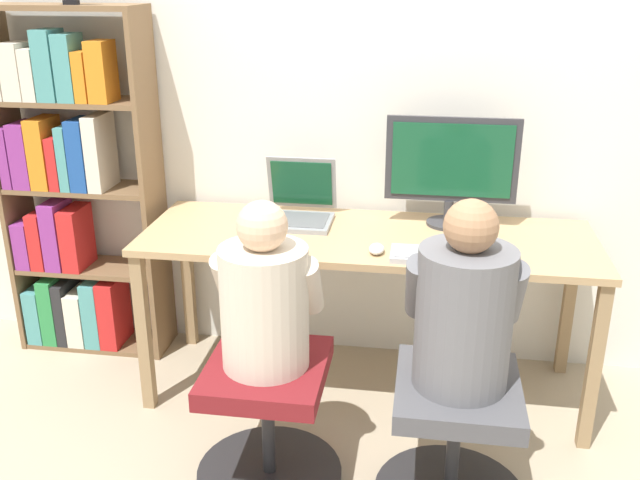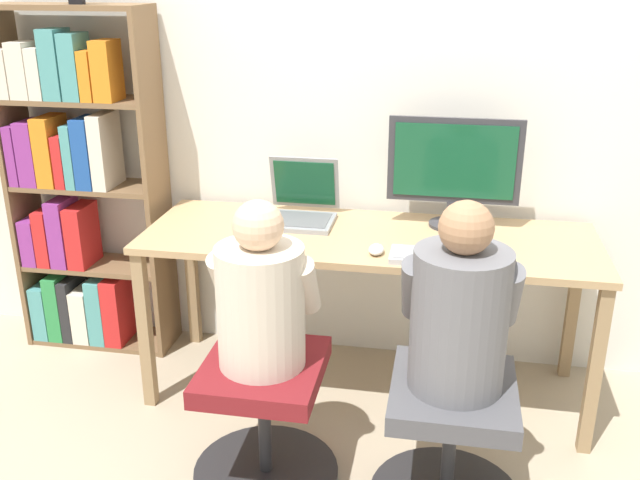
# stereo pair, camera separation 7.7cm
# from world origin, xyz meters

# --- Properties ---
(ground_plane) EXTENTS (14.00, 14.00, 0.00)m
(ground_plane) POSITION_xyz_m (0.00, 0.00, 0.00)
(ground_plane) COLOR tan
(wall_back) EXTENTS (10.00, 0.05, 2.60)m
(wall_back) POSITION_xyz_m (0.00, 0.72, 1.30)
(wall_back) COLOR silver
(wall_back) RESTS_ON ground_plane
(desk) EXTENTS (1.90, 0.66, 0.75)m
(desk) POSITION_xyz_m (0.00, 0.33, 0.67)
(desk) COLOR tan
(desk) RESTS_ON ground_plane
(desktop_monitor) EXTENTS (0.56, 0.18, 0.47)m
(desktop_monitor) POSITION_xyz_m (0.34, 0.51, 1.01)
(desktop_monitor) COLOR #333338
(desktop_monitor) RESTS_ON desk
(laptop) EXTENTS (0.31, 0.32, 0.27)m
(laptop) POSITION_xyz_m (-0.32, 0.47, 0.80)
(laptop) COLOR gray
(laptop) RESTS_ON desk
(keyboard) EXTENTS (0.42, 0.16, 0.03)m
(keyboard) POSITION_xyz_m (0.32, 0.11, 0.76)
(keyboard) COLOR #B2B2B7
(keyboard) RESTS_ON desk
(computer_mouse_by_keyboard) EXTENTS (0.06, 0.09, 0.04)m
(computer_mouse_by_keyboard) POSITION_xyz_m (0.05, 0.12, 0.77)
(computer_mouse_by_keyboard) COLOR silver
(computer_mouse_by_keyboard) RESTS_ON desk
(office_chair_left) EXTENTS (0.54, 0.54, 0.49)m
(office_chair_left) POSITION_xyz_m (0.38, -0.37, 0.26)
(office_chair_left) COLOR #262628
(office_chair_left) RESTS_ON ground_plane
(office_chair_right) EXTENTS (0.54, 0.54, 0.49)m
(office_chair_right) POSITION_xyz_m (-0.29, -0.34, 0.26)
(office_chair_right) COLOR #262628
(office_chair_right) RESTS_ON ground_plane
(person_at_monitor) EXTENTS (0.39, 0.33, 0.64)m
(person_at_monitor) POSITION_xyz_m (0.38, -0.36, 0.77)
(person_at_monitor) COLOR slate
(person_at_monitor) RESTS_ON office_chair_left
(person_at_laptop) EXTENTS (0.37, 0.31, 0.60)m
(person_at_laptop) POSITION_xyz_m (-0.29, -0.34, 0.75)
(person_at_laptop) COLOR beige
(person_at_laptop) RESTS_ON office_chair_right
(bookshelf) EXTENTS (0.73, 0.26, 1.65)m
(bookshelf) POSITION_xyz_m (-1.44, 0.52, 0.79)
(bookshelf) COLOR brown
(bookshelf) RESTS_ON ground_plane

